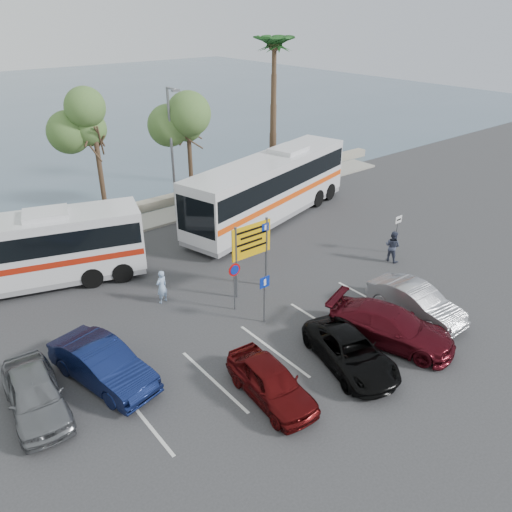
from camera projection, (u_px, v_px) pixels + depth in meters
ground at (280, 328)px, 21.36m from camera, size 120.00×120.00×0.00m
kerb_strip at (132, 226)px, 31.07m from camera, size 44.00×2.40×0.15m
seawall at (118, 213)px, 32.36m from camera, size 48.00×0.80×0.60m
tree_mid at (93, 122)px, 27.27m from camera, size 3.20×3.20×8.00m
tree_right at (188, 117)px, 30.84m from camera, size 3.20×3.20×7.40m
palm_tree at (274, 47)px, 33.08m from camera, size 4.80×4.80×11.20m
street_lamp_right at (172, 148)px, 30.37m from camera, size 0.45×1.15×8.01m
direction_sign at (251, 246)px, 23.05m from camera, size 2.20×0.12×3.60m
sign_no_stop at (234, 279)px, 21.97m from camera, size 0.60×0.08×2.35m
sign_parking at (264, 293)px, 21.13m from camera, size 0.50×0.07×2.25m
sign_taxi at (397, 229)px, 27.23m from camera, size 0.50×0.07×2.20m
lane_markings at (275, 350)px, 20.02m from camera, size 12.02×4.20×0.01m
coach_bus_left at (12, 256)px, 23.58m from camera, size 12.30×6.11×3.77m
coach_bus_right at (269, 190)px, 31.35m from camera, size 13.94×6.32×4.26m
car_silver_a at (35, 394)px, 16.71m from camera, size 2.11×4.40×1.45m
car_blue at (103, 364)px, 18.03m from camera, size 2.65×4.90×1.53m
car_maroon at (391, 326)px, 20.20m from camera, size 3.63×5.54×1.49m
car_red at (271, 382)px, 17.31m from camera, size 1.96×4.14×1.37m
suv_black at (350, 351)px, 18.92m from camera, size 3.23×4.91×1.25m
car_silver_b at (416, 302)px, 21.89m from camera, size 1.59×4.45×1.46m
pedestrian_near at (162, 287)px, 22.89m from camera, size 0.67×0.52×1.63m
pedestrian_far at (392, 246)px, 26.62m from camera, size 0.76×0.92×1.72m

